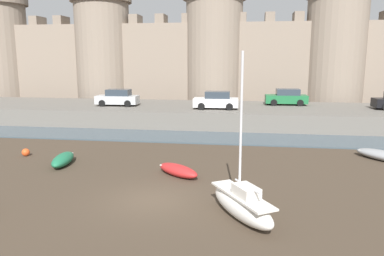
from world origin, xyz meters
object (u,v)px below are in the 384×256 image
car_quay_centre_west (286,97)px  sailboat_foreground_right (242,204)px  rowboat_midflat_right (63,159)px  car_quay_centre_east (118,98)px  mooring_buoy_near_channel (26,152)px  car_quay_west (216,101)px  rowboat_foreground_left (178,170)px

car_quay_centre_west → sailboat_foreground_right: bearing=-99.4°
rowboat_midflat_right → car_quay_centre_east: size_ratio=0.72×
car_quay_centre_east → car_quay_centre_west: bearing=10.3°
mooring_buoy_near_channel → car_quay_west: size_ratio=0.12×
rowboat_foreground_left → sailboat_foreground_right: sailboat_foreground_right is taller
rowboat_midflat_right → car_quay_west: (8.01, 14.08, 2.09)m
car_quay_centre_east → car_quay_centre_west: 16.82m
rowboat_foreground_left → mooring_buoy_near_channel: bearing=165.8°
car_quay_centre_east → sailboat_foreground_right: bearing=-59.4°
rowboat_midflat_right → sailboat_foreground_right: bearing=-29.8°
mooring_buoy_near_channel → car_quay_centre_west: car_quay_centre_west is taller
rowboat_foreground_left → rowboat_midflat_right: rowboat_midflat_right is taller
car_quay_centre_west → car_quay_west: size_ratio=1.00×
car_quay_west → rowboat_midflat_right: bearing=-119.7°
sailboat_foreground_right → car_quay_west: sailboat_foreground_right is taller
sailboat_foreground_right → car_quay_west: (-2.70, 20.20, 1.83)m
sailboat_foreground_right → car_quay_centre_west: sailboat_foreground_right is taller
car_quay_centre_west → rowboat_midflat_right: bearing=-129.2°
sailboat_foreground_right → car_quay_centre_east: bearing=120.6°
mooring_buoy_near_channel → car_quay_centre_east: car_quay_centre_east is taller
sailboat_foreground_right → car_quay_centre_west: size_ratio=1.58×
sailboat_foreground_right → rowboat_foreground_left: bearing=124.9°
car_quay_west → mooring_buoy_near_channel: bearing=-132.4°
mooring_buoy_near_channel → rowboat_midflat_right: bearing=-24.9°
rowboat_foreground_left → car_quay_west: car_quay_west is taller
rowboat_midflat_right → car_quay_centre_east: bearing=96.9°
rowboat_foreground_left → sailboat_foreground_right: size_ratio=0.43×
rowboat_foreground_left → car_quay_centre_west: (7.53, 19.15, 2.11)m
rowboat_midflat_right → car_quay_west: bearing=60.3°
car_quay_centre_west → car_quay_west: same height
rowboat_foreground_left → car_quay_centre_east: car_quay_centre_east is taller
car_quay_centre_east → rowboat_midflat_right: bearing=-83.1°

